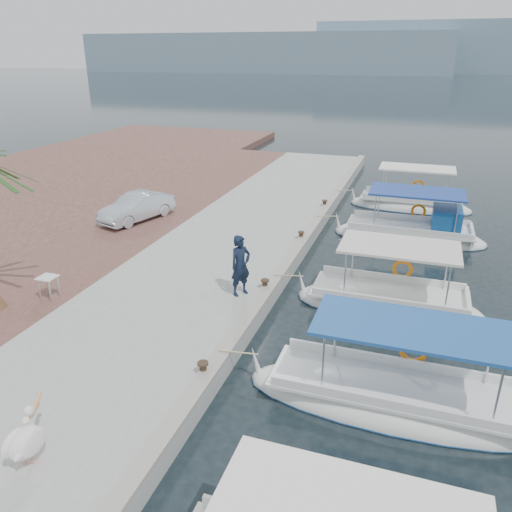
{
  "coord_description": "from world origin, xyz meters",
  "views": [
    {
      "loc": [
        4.13,
        -12.76,
        7.84
      ],
      "look_at": [
        -1.0,
        2.5,
        1.2
      ],
      "focal_mm": 35.0,
      "sensor_mm": 36.0,
      "label": 1
    }
  ],
  "objects": [
    {
      "name": "ground",
      "position": [
        0.0,
        0.0,
        0.0
      ],
      "size": [
        400.0,
        400.0,
        0.0
      ],
      "primitive_type": "plane",
      "color": "black",
      "rests_on": "ground"
    },
    {
      "name": "concrete_quay",
      "position": [
        -3.0,
        5.0,
        0.25
      ],
      "size": [
        6.0,
        40.0,
        0.5
      ],
      "primitive_type": "cube",
      "color": "gray",
      "rests_on": "ground"
    },
    {
      "name": "quay_curb",
      "position": [
        -0.22,
        5.0,
        0.56
      ],
      "size": [
        0.44,
        40.0,
        0.12
      ],
      "primitive_type": "cube",
      "color": "gray",
      "rests_on": "concrete_quay"
    },
    {
      "name": "cobblestone_strip",
      "position": [
        -8.0,
        5.0,
        0.25
      ],
      "size": [
        4.0,
        40.0,
        0.5
      ],
      "primitive_type": "cube",
      "color": "#54322C",
      "rests_on": "ground"
    },
    {
      "name": "distant_hills",
      "position": [
        29.61,
        201.49,
        7.61
      ],
      "size": [
        330.0,
        60.0,
        18.0
      ],
      "color": "gray",
      "rests_on": "ground"
    },
    {
      "name": "fishing_caique_b",
      "position": [
        4.19,
        -2.63,
        0.12
      ],
      "size": [
        7.2,
        2.15,
        2.83
      ],
      "color": "silver",
      "rests_on": "ground"
    },
    {
      "name": "fishing_caique_c",
      "position": [
        3.63,
        2.34,
        0.13
      ],
      "size": [
        6.07,
        2.3,
        2.83
      ],
      "color": "silver",
      "rests_on": "ground"
    },
    {
      "name": "fishing_caique_d",
      "position": [
        4.02,
        9.34,
        0.2
      ],
      "size": [
        6.66,
        2.44,
        2.83
      ],
      "color": "silver",
      "rests_on": "ground"
    },
    {
      "name": "fishing_caique_e",
      "position": [
        3.75,
        14.26,
        0.13
      ],
      "size": [
        6.33,
        2.12,
        2.83
      ],
      "color": "silver",
      "rests_on": "ground"
    },
    {
      "name": "mooring_bollards",
      "position": [
        -0.35,
        1.5,
        0.69
      ],
      "size": [
        0.28,
        20.28,
        0.33
      ],
      "color": "black",
      "rests_on": "concrete_quay"
    },
    {
      "name": "pelican",
      "position": [
        -2.34,
        -7.18,
        1.04
      ],
      "size": [
        0.71,
        1.35,
        1.05
      ],
      "color": "tan",
      "rests_on": "concrete_quay"
    },
    {
      "name": "fisherman",
      "position": [
        -0.98,
        0.88,
        1.51
      ],
      "size": [
        0.81,
        0.88,
        2.01
      ],
      "primitive_type": "imported",
      "rotation": [
        0.0,
        0.0,
        0.98
      ],
      "color": "black",
      "rests_on": "concrete_quay"
    },
    {
      "name": "parked_car",
      "position": [
        -8.2,
        6.55,
        1.12
      ],
      "size": [
        2.36,
        3.99,
        1.24
      ],
      "primitive_type": "imported",
      "rotation": [
        0.0,
        0.0,
        -0.3
      ],
      "color": "silver",
      "rests_on": "cobblestone_strip"
    },
    {
      "name": "folding_table",
      "position": [
        -6.69,
        -1.32,
        1.02
      ],
      "size": [
        0.55,
        0.55,
        0.73
      ],
      "color": "silver",
      "rests_on": "cobblestone_strip"
    }
  ]
}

